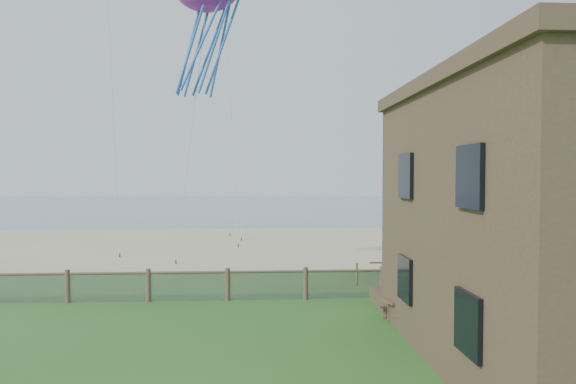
# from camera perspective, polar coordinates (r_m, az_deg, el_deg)

# --- Properties ---
(ground) EXTENTS (160.00, 160.00, 0.00)m
(ground) POSITION_cam_1_polar(r_m,az_deg,el_deg) (14.50, -8.19, -17.56)
(ground) COLOR #235A1E
(ground) RESTS_ON ground
(sand_beach) EXTENTS (72.00, 20.00, 0.02)m
(sand_beach) POSITION_cam_1_polar(r_m,az_deg,el_deg) (35.96, -5.20, -5.75)
(sand_beach) COLOR tan
(sand_beach) RESTS_ON ground
(ocean) EXTENTS (160.00, 68.00, 0.02)m
(ocean) POSITION_cam_1_polar(r_m,az_deg,el_deg) (79.77, -4.16, -1.49)
(ocean) COLOR slate
(ocean) RESTS_ON ground
(chainlink_fence) EXTENTS (36.20, 0.20, 1.25)m
(chainlink_fence) POSITION_cam_1_polar(r_m,az_deg,el_deg) (20.12, -6.72, -10.36)
(chainlink_fence) COLOR #483928
(chainlink_fence) RESTS_ON ground
(motel_deck) EXTENTS (15.00, 2.00, 0.50)m
(motel_deck) POSITION_cam_1_polar(r_m,az_deg,el_deg) (22.52, 28.90, -10.03)
(motel_deck) COLOR brown
(motel_deck) RESTS_ON ground
(picnic_table) EXTENTS (2.19, 1.85, 0.80)m
(picnic_table) POSITION_cam_1_polar(r_m,az_deg,el_deg) (17.76, 13.69, -12.56)
(picnic_table) COLOR brown
(picnic_table) RESTS_ON ground
(octopus_kite) EXTENTS (3.74, 2.94, 6.93)m
(octopus_kite) POSITION_cam_1_polar(r_m,az_deg,el_deg) (25.87, -9.05, 17.97)
(octopus_kite) COLOR #FF2872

